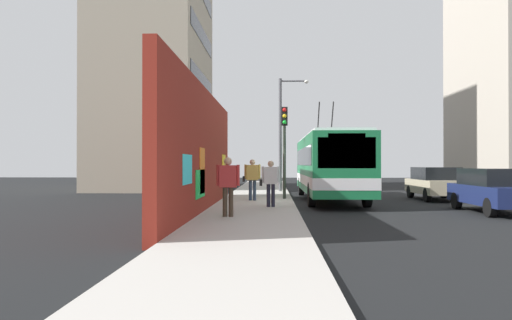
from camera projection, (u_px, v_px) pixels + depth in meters
ground_plane at (293, 205)px, 20.58m from camera, size 80.00×80.00×0.00m
sidewalk_slab at (256, 203)px, 20.64m from camera, size 48.00×3.20×0.15m
graffiti_wall at (203, 151)px, 17.22m from camera, size 15.00×0.32×4.38m
building_far_left at (156, 35)px, 34.20m from camera, size 11.37×6.66×21.83m
city_bus at (329, 164)px, 23.07m from camera, size 11.32×2.50×4.86m
parked_car_navy at (494, 189)px, 17.17m from camera, size 4.38×1.79×1.58m
parked_car_champagne at (436, 183)px, 23.34m from camera, size 4.11×1.90×1.58m
pedestrian_midblock at (252, 176)px, 21.03m from camera, size 0.24×0.78×1.79m
pedestrian_near_wall at (228, 181)px, 14.56m from camera, size 0.24×0.71×1.79m
pedestrian_at_curb at (271, 180)px, 17.89m from camera, size 0.23×0.76×1.71m
traffic_light at (284, 137)px, 21.98m from camera, size 0.49×0.28×4.20m
street_lamp at (284, 126)px, 28.33m from camera, size 0.44×1.77×6.61m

